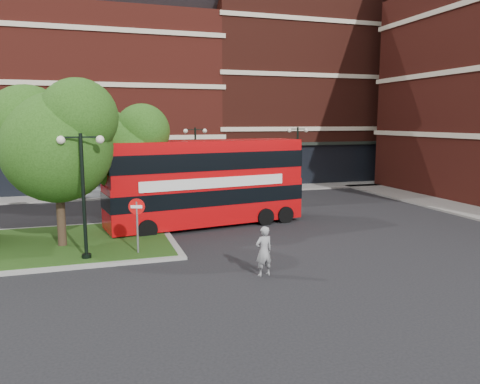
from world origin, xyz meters
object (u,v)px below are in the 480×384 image
object	(u,v)px
woman	(264,251)
car_white	(267,185)
bus	(206,177)
car_silver	(88,190)

from	to	relation	value
woman	car_white	xyz separation A→B (m)	(6.97, 18.00, -0.25)
woman	bus	bearing A→B (deg)	-99.60
bus	car_white	bearing A→B (deg)	44.72
car_silver	car_white	world-z (taller)	same
bus	car_white	size ratio (longest dim) A/B	2.69
woman	car_white	size ratio (longest dim) A/B	0.46
car_white	car_silver	bearing A→B (deg)	78.82
bus	car_white	world-z (taller)	bus
woman	car_silver	distance (m)	20.40
bus	car_silver	world-z (taller)	bus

